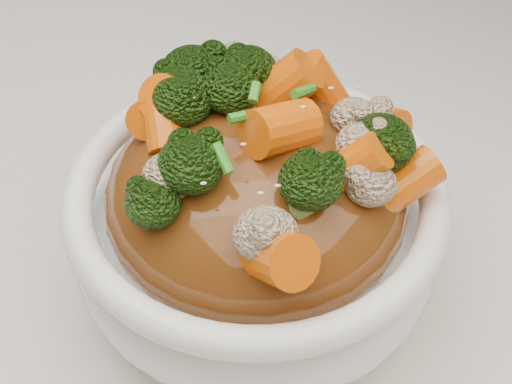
{
  "coord_description": "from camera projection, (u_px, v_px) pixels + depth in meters",
  "views": [
    {
      "loc": [
        -0.01,
        -0.22,
        1.1
      ],
      "look_at": [
        0.01,
        0.05,
        0.82
      ],
      "focal_mm": 50.0,
      "sensor_mm": 36.0,
      "label": 1
    }
  ],
  "objects": [
    {
      "name": "sesame_seeds",
      "position": [
        256.0,
        109.0,
        0.35
      ],
      "size": [
        0.17,
        0.17,
        0.01
      ],
      "primitive_type": null,
      "rotation": [
        0.0,
        0.0,
        -0.11
      ],
      "color": "beige",
      "rests_on": "sauce_base"
    },
    {
      "name": "broccoli",
      "position": [
        256.0,
        112.0,
        0.35
      ],
      "size": [
        0.18,
        0.18,
        0.04
      ],
      "primitive_type": null,
      "rotation": [
        0.0,
        0.0,
        -0.11
      ],
      "color": "black",
      "rests_on": "sauce_base"
    },
    {
      "name": "carrots",
      "position": [
        256.0,
        111.0,
        0.35
      ],
      "size": [
        0.18,
        0.18,
        0.05
      ],
      "primitive_type": null,
      "rotation": [
        0.0,
        0.0,
        -0.11
      ],
      "color": "#E75F07",
      "rests_on": "sauce_base"
    },
    {
      "name": "bowl",
      "position": [
        256.0,
        230.0,
        0.42
      ],
      "size": [
        0.23,
        0.23,
        0.08
      ],
      "primitive_type": null,
      "rotation": [
        0.0,
        0.0,
        -0.11
      ],
      "color": "white",
      "rests_on": "tablecloth"
    },
    {
      "name": "tablecloth",
      "position": [
        237.0,
        359.0,
        0.43
      ],
      "size": [
        1.2,
        0.8,
        0.04
      ],
      "primitive_type": "cube",
      "color": "silver",
      "rests_on": "dining_table"
    },
    {
      "name": "scallions",
      "position": [
        256.0,
        109.0,
        0.35
      ],
      "size": [
        0.14,
        0.14,
        0.02
      ],
      "primitive_type": null,
      "rotation": [
        0.0,
        0.0,
        -0.11
      ],
      "color": "#2E831E",
      "rests_on": "sauce_base"
    },
    {
      "name": "cauliflower",
      "position": [
        256.0,
        115.0,
        0.35
      ],
      "size": [
        0.18,
        0.18,
        0.04
      ],
      "primitive_type": null,
      "rotation": [
        0.0,
        0.0,
        -0.11
      ],
      "color": "beige",
      "rests_on": "sauce_base"
    },
    {
      "name": "sauce_base",
      "position": [
        256.0,
        196.0,
        0.39
      ],
      "size": [
        0.18,
        0.18,
        0.09
      ],
      "primitive_type": "ellipsoid",
      "rotation": [
        0.0,
        0.0,
        -0.11
      ],
      "color": "#5C2F0F",
      "rests_on": "bowl"
    }
  ]
}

